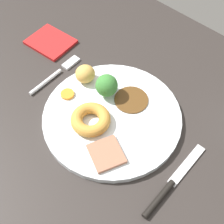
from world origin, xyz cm
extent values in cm
cube|color=#2B2623|center=(0.00, 0.00, 1.80)|extent=(120.00, 84.00, 3.60)
cylinder|color=white|center=(-2.79, 2.41, 4.30)|extent=(29.15, 29.15, 1.40)
cylinder|color=#563819|center=(-2.47, 8.09, 5.15)|extent=(7.39, 7.39, 0.30)
cube|color=#9E664C|center=(2.90, -5.06, 5.40)|extent=(8.11, 7.90, 0.80)
torus|color=#C68938|center=(-4.52, -2.03, 6.22)|extent=(8.15, 8.15, 2.43)
ellipsoid|color=tan|center=(-13.82, 5.28, 7.02)|extent=(5.77, 5.86, 4.04)
cylinder|color=orange|center=(-13.49, -0.52, 5.29)|extent=(2.97, 2.97, 0.58)
cylinder|color=#8CB766|center=(-7.48, 5.65, 5.60)|extent=(1.36, 1.36, 1.20)
sphere|color=#387A33|center=(-7.48, 5.65, 7.89)|extent=(4.83, 4.83, 4.83)
cylinder|color=silver|center=(-20.76, -1.02, 4.05)|extent=(1.52, 9.54, 0.90)
cube|color=silver|center=(-21.31, 7.21, 3.90)|extent=(2.29, 4.62, 0.60)
cylinder|color=black|center=(15.42, -4.55, 4.20)|extent=(1.51, 8.54, 1.20)
cube|color=silver|center=(15.09, 4.45, 3.80)|extent=(2.09, 10.56, 0.40)
cube|color=red|center=(-30.55, 8.47, 4.00)|extent=(11.93, 10.17, 0.80)
camera|label=1|loc=(22.19, -23.59, 56.49)|focal=48.25mm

